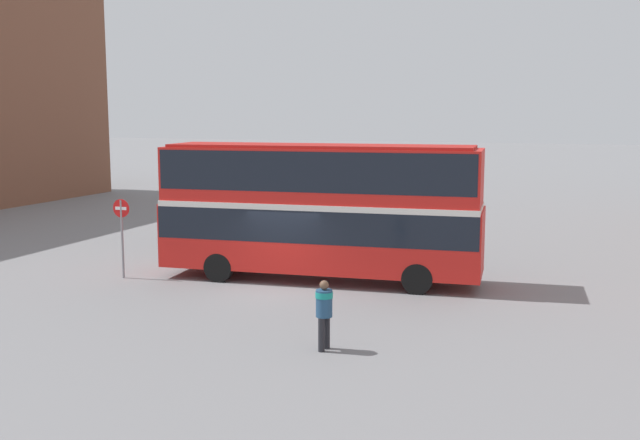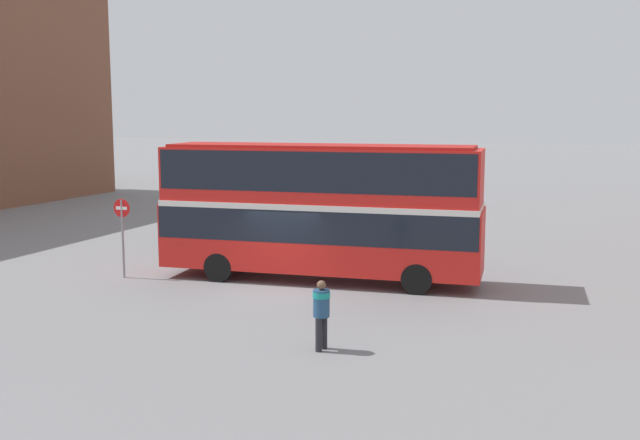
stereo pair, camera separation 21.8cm
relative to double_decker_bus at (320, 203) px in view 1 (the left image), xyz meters
The scene contains 6 objects.
ground_plane 3.41m from the double_decker_bus, 111.89° to the right, with size 240.00×240.00×0.00m, color slate.
double_decker_bus is the anchor object (origin of this frame).
pedestrian_foreground 7.80m from the double_decker_bus, 69.15° to the right, with size 0.49×0.49×1.74m.
parked_car_kerb_near 9.39m from the double_decker_bus, 136.20° to the left, with size 4.49×2.17×1.56m.
parked_car_kerb_far 15.71m from the double_decker_bus, 98.29° to the left, with size 4.78×2.26×1.62m.
no_entry_sign 6.93m from the double_decker_bus, 162.83° to the right, with size 0.64×0.08×2.78m.
Camera 1 is at (9.47, -21.74, 5.77)m, focal length 42.00 mm.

